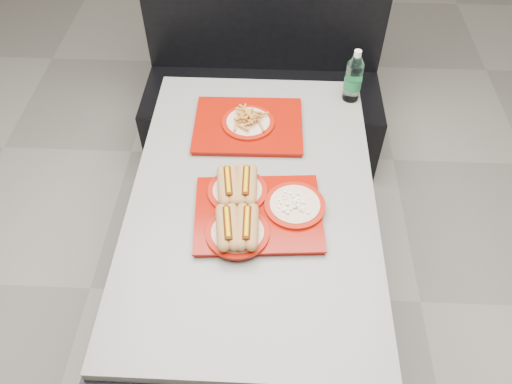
{
  "coord_description": "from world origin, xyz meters",
  "views": [
    {
      "loc": [
        0.07,
        -1.21,
        2.14
      ],
      "look_at": [
        0.01,
        -0.06,
        0.83
      ],
      "focal_mm": 35.0,
      "sensor_mm": 36.0,
      "label": 1
    }
  ],
  "objects_px": {
    "diner_table": "(253,221)",
    "water_bottle": "(353,79)",
    "tray_near": "(253,210)",
    "tray_far": "(248,124)",
    "booth_bench": "(263,88)"
  },
  "relations": [
    {
      "from": "diner_table",
      "to": "booth_bench",
      "type": "xyz_separation_m",
      "value": [
        0.0,
        1.09,
        -0.18
      ]
    },
    {
      "from": "booth_bench",
      "to": "tray_near",
      "type": "relative_size",
      "value": 2.86
    },
    {
      "from": "tray_far",
      "to": "water_bottle",
      "type": "distance_m",
      "value": 0.5
    },
    {
      "from": "diner_table",
      "to": "tray_far",
      "type": "bearing_deg",
      "value": 95.89
    },
    {
      "from": "diner_table",
      "to": "water_bottle",
      "type": "distance_m",
      "value": 0.76
    },
    {
      "from": "tray_far",
      "to": "water_bottle",
      "type": "relative_size",
      "value": 1.88
    },
    {
      "from": "diner_table",
      "to": "booth_bench",
      "type": "bearing_deg",
      "value": 90.0
    },
    {
      "from": "booth_bench",
      "to": "tray_near",
      "type": "height_order",
      "value": "booth_bench"
    },
    {
      "from": "booth_bench",
      "to": "tray_near",
      "type": "distance_m",
      "value": 1.26
    },
    {
      "from": "booth_bench",
      "to": "water_bottle",
      "type": "xyz_separation_m",
      "value": [
        0.4,
        -0.51,
        0.45
      ]
    },
    {
      "from": "tray_far",
      "to": "booth_bench",
      "type": "bearing_deg",
      "value": 87.12
    },
    {
      "from": "tray_near",
      "to": "tray_far",
      "type": "xyz_separation_m",
      "value": [
        -0.04,
        0.47,
        -0.01
      ]
    },
    {
      "from": "diner_table",
      "to": "tray_near",
      "type": "bearing_deg",
      "value": -86.93
    },
    {
      "from": "booth_bench",
      "to": "tray_far",
      "type": "xyz_separation_m",
      "value": [
        -0.04,
        -0.74,
        0.37
      ]
    },
    {
      "from": "diner_table",
      "to": "booth_bench",
      "type": "distance_m",
      "value": 1.11
    }
  ]
}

